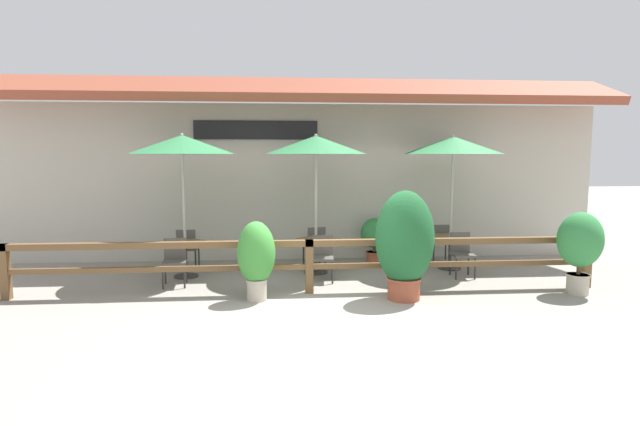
% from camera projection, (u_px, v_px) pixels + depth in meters
% --- Properties ---
extents(ground_plane, '(60.00, 60.00, 0.00)m').
position_uv_depth(ground_plane, '(313.00, 311.00, 7.80)').
color(ground_plane, gray).
extents(building_facade, '(14.28, 1.49, 4.23)m').
position_uv_depth(building_facade, '(301.00, 167.00, 11.62)').
color(building_facade, '#BCB7A8').
rests_on(building_facade, ground).
extents(patio_railing, '(10.40, 0.14, 0.95)m').
position_uv_depth(patio_railing, '(309.00, 254.00, 8.76)').
color(patio_railing, brown).
rests_on(patio_railing, ground).
extents(patio_umbrella_near, '(2.06, 2.06, 2.86)m').
position_uv_depth(patio_umbrella_near, '(182.00, 145.00, 9.71)').
color(patio_umbrella_near, '#B7B2A8').
rests_on(patio_umbrella_near, ground).
extents(dining_table_near, '(0.88, 0.88, 0.70)m').
position_uv_depth(dining_table_near, '(185.00, 249.00, 9.95)').
color(dining_table_near, olive).
rests_on(dining_table_near, ground).
extents(chair_near_streetside, '(0.46, 0.46, 0.88)m').
position_uv_depth(chair_near_streetside, '(175.00, 259.00, 9.31)').
color(chair_near_streetside, '#514C47').
rests_on(chair_near_streetside, ground).
extents(chair_near_wallside, '(0.43, 0.43, 0.88)m').
position_uv_depth(chair_near_wallside, '(187.00, 247.00, 10.59)').
color(chair_near_wallside, '#514C47').
rests_on(chair_near_wallside, ground).
extents(patio_umbrella_middle, '(2.06, 2.06, 2.86)m').
position_uv_depth(patio_umbrella_middle, '(316.00, 145.00, 10.05)').
color(patio_umbrella_middle, '#B7B2A8').
rests_on(patio_umbrella_middle, ground).
extents(dining_table_middle, '(0.88, 0.88, 0.70)m').
position_uv_depth(dining_table_middle, '(316.00, 246.00, 10.29)').
color(dining_table_middle, olive).
rests_on(dining_table_middle, ground).
extents(chair_middle_streetside, '(0.46, 0.46, 0.88)m').
position_uv_depth(chair_middle_streetside, '(323.00, 255.00, 9.66)').
color(chair_middle_streetside, '#514C47').
rests_on(chair_middle_streetside, ground).
extents(chair_middle_wallside, '(0.50, 0.50, 0.88)m').
position_uv_depth(chair_middle_wallside, '(315.00, 244.00, 10.94)').
color(chair_middle_wallside, '#514C47').
rests_on(chair_middle_wallside, ground).
extents(patio_umbrella_far, '(2.06, 2.06, 2.86)m').
position_uv_depth(patio_umbrella_far, '(453.00, 146.00, 10.43)').
color(patio_umbrella_far, '#B7B2A8').
rests_on(patio_umbrella_far, ground).
extents(dining_table_far, '(0.88, 0.88, 0.70)m').
position_uv_depth(dining_table_far, '(450.00, 243.00, 10.67)').
color(dining_table_far, olive).
rests_on(dining_table_far, ground).
extents(chair_far_streetside, '(0.43, 0.43, 0.88)m').
position_uv_depth(chair_far_streetside, '(462.00, 252.00, 9.99)').
color(chair_far_streetside, '#514C47').
rests_on(chair_far_streetside, ground).
extents(chair_far_wallside, '(0.44, 0.44, 0.88)m').
position_uv_depth(chair_far_wallside, '(441.00, 241.00, 11.36)').
color(chair_far_wallside, '#514C47').
rests_on(chair_far_wallside, ground).
extents(potted_plant_broad_leaf, '(0.63, 0.57, 1.34)m').
position_uv_depth(potted_plant_broad_leaf, '(256.00, 257.00, 8.30)').
color(potted_plant_broad_leaf, '#B7AD99').
rests_on(potted_plant_broad_leaf, ground).
extents(potted_plant_tall_tropical, '(0.99, 0.89, 1.85)m').
position_uv_depth(potted_plant_tall_tropical, '(405.00, 242.00, 8.34)').
color(potted_plant_tall_tropical, '#9E4C33').
rests_on(potted_plant_tall_tropical, ground).
extents(potted_plant_small_flowering, '(0.77, 0.70, 1.45)m').
position_uv_depth(potted_plant_small_flowering, '(580.00, 244.00, 8.66)').
color(potted_plant_small_flowering, '#B7AD99').
rests_on(potted_plant_small_flowering, ground).
extents(potted_plant_entrance_palm, '(0.63, 0.56, 1.01)m').
position_uv_depth(potted_plant_entrance_palm, '(374.00, 236.00, 11.38)').
color(potted_plant_entrance_palm, '#9E4C33').
rests_on(potted_plant_entrance_palm, ground).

